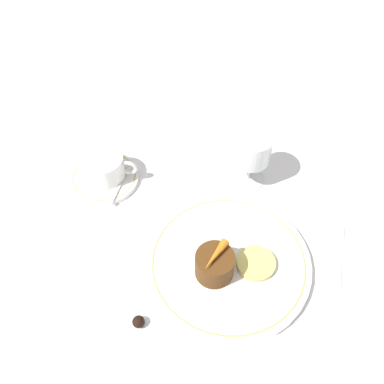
% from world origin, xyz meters
% --- Properties ---
extents(ground_plane, '(3.00, 3.00, 0.00)m').
position_xyz_m(ground_plane, '(0.00, 0.00, 0.00)').
color(ground_plane, white).
extents(dinner_plate, '(0.28, 0.28, 0.01)m').
position_xyz_m(dinner_plate, '(-0.01, -0.03, 0.01)').
color(dinner_plate, white).
rests_on(dinner_plate, ground_plane).
extents(saucer, '(0.13, 0.13, 0.01)m').
position_xyz_m(saucer, '(-0.26, 0.14, 0.01)').
color(saucer, white).
rests_on(saucer, ground_plane).
extents(coffee_cup, '(0.10, 0.08, 0.05)m').
position_xyz_m(coffee_cup, '(-0.26, 0.15, 0.04)').
color(coffee_cup, white).
rests_on(coffee_cup, saucer).
extents(spoon, '(0.03, 0.11, 0.00)m').
position_xyz_m(spoon, '(-0.22, 0.14, 0.01)').
color(spoon, silver).
rests_on(spoon, saucer).
extents(wine_glass, '(0.07, 0.07, 0.11)m').
position_xyz_m(wine_glass, '(0.02, 0.17, 0.08)').
color(wine_glass, silver).
rests_on(wine_glass, ground_plane).
extents(fork, '(0.03, 0.17, 0.01)m').
position_xyz_m(fork, '(0.18, 0.02, 0.00)').
color(fork, silver).
rests_on(fork, ground_plane).
extents(dessert_cake, '(0.06, 0.06, 0.05)m').
position_xyz_m(dessert_cake, '(-0.04, -0.05, 0.04)').
color(dessert_cake, '#563314').
rests_on(dessert_cake, dinner_plate).
extents(carrot_garnish, '(0.04, 0.06, 0.01)m').
position_xyz_m(carrot_garnish, '(-0.04, -0.05, 0.07)').
color(carrot_garnish, orange).
rests_on(carrot_garnish, dessert_cake).
extents(pineapple_slice, '(0.07, 0.07, 0.01)m').
position_xyz_m(pineapple_slice, '(0.03, -0.03, 0.02)').
color(pineapple_slice, '#EFE075').
rests_on(pineapple_slice, dinner_plate).
extents(chocolate_truffle, '(0.02, 0.02, 0.02)m').
position_xyz_m(chocolate_truffle, '(-0.15, -0.14, 0.01)').
color(chocolate_truffle, black).
rests_on(chocolate_truffle, ground_plane).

